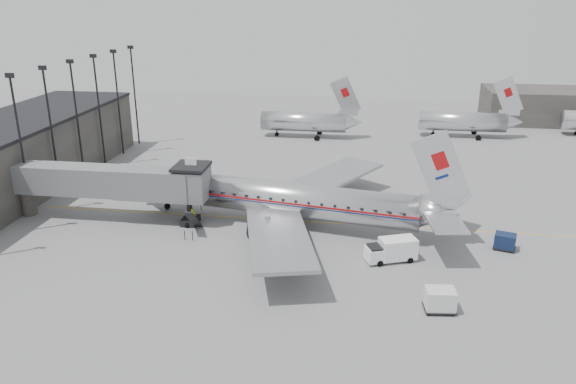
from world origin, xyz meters
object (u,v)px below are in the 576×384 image
object	(u,v)px
baggage_cart_navy	(505,241)
baggage_cart_white	(440,300)
airliner	(286,199)
ramp_worker	(193,218)
service_van	(392,250)

from	to	relation	value
baggage_cart_navy	baggage_cart_white	size ratio (longest dim) A/B	0.93
airliner	baggage_cart_navy	bearing A→B (deg)	2.20
baggage_cart_navy	ramp_worker	bearing A→B (deg)	-165.12
airliner	service_van	bearing A→B (deg)	-23.09
service_van	baggage_cart_navy	bearing A→B (deg)	-0.47
baggage_cart_navy	baggage_cart_white	world-z (taller)	baggage_cart_white
baggage_cart_white	ramp_worker	xyz separation A→B (m)	(-23.55, 13.00, 0.00)
baggage_cart_navy	ramp_worker	distance (m)	30.81
baggage_cart_navy	ramp_worker	size ratio (longest dim) A/B	1.20
baggage_cart_navy	baggage_cart_white	distance (m)	14.01
baggage_cart_navy	baggage_cart_white	xyz separation A→B (m)	(-7.24, -12.00, 0.14)
service_van	ramp_worker	distance (m)	20.74
airliner	ramp_worker	distance (m)	9.86
airliner	baggage_cart_white	bearing A→B (deg)	-36.73
baggage_cart_navy	airliner	bearing A→B (deg)	-170.93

